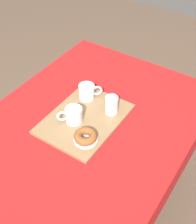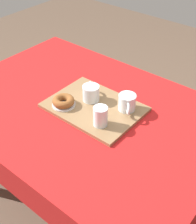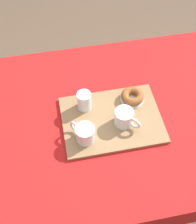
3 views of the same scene
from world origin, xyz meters
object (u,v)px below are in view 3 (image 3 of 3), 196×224
object	(u,v)px
dining_table	(121,125)
tea_mug_right	(85,134)
serving_tray	(112,120)
tea_mug_left	(124,118)
sugar_donut_left	(133,96)
water_glass_near	(84,102)
donut_plate_left	(132,99)

from	to	relation	value
dining_table	tea_mug_right	bearing A→B (deg)	28.32
tea_mug_right	serving_tray	bearing A→B (deg)	-150.03
dining_table	serving_tray	distance (m)	0.11
tea_mug_left	sugar_donut_left	distance (m)	0.14
serving_tray	tea_mug_right	xyz separation A→B (m)	(0.14, 0.08, 0.05)
serving_tray	tea_mug_right	world-z (taller)	tea_mug_right
dining_table	tea_mug_left	size ratio (longest dim) A/B	13.04
tea_mug_right	sugar_donut_left	size ratio (longest dim) A/B	1.02
serving_tray	water_glass_near	bearing A→B (deg)	-38.76
dining_table	tea_mug_left	world-z (taller)	tea_mug_left
serving_tray	donut_plate_left	bearing A→B (deg)	-143.03
donut_plate_left	tea_mug_right	bearing A→B (deg)	33.38
tea_mug_right	sugar_donut_left	bearing A→B (deg)	-146.62
dining_table	water_glass_near	size ratio (longest dim) A/B	14.94
tea_mug_left	dining_table	bearing A→B (deg)	-95.67
sugar_donut_left	dining_table	bearing A→B (deg)	45.11
water_glass_near	sugar_donut_left	size ratio (longest dim) A/B	0.87
water_glass_near	donut_plate_left	size ratio (longest dim) A/B	0.82
dining_table	tea_mug_left	bearing A→B (deg)	84.33
tea_mug_left	water_glass_near	distance (m)	0.20
dining_table	tea_mug_left	xyz separation A→B (m)	(0.01, 0.06, 0.14)
tea_mug_left	water_glass_near	bearing A→B (deg)	-37.22
water_glass_near	sugar_donut_left	world-z (taller)	water_glass_near
water_glass_near	serving_tray	bearing A→B (deg)	141.24
dining_table	serving_tray	world-z (taller)	serving_tray
serving_tray	sugar_donut_left	xyz separation A→B (m)	(-0.12, -0.09, 0.03)
water_glass_near	donut_plate_left	distance (m)	0.24
tea_mug_left	sugar_donut_left	xyz separation A→B (m)	(-0.07, -0.12, -0.01)
sugar_donut_left	serving_tray	bearing A→B (deg)	36.97
tea_mug_left	sugar_donut_left	size ratio (longest dim) A/B	0.99
tea_mug_right	water_glass_near	xyz separation A→B (m)	(-0.03, -0.17, 0.00)
donut_plate_left	sugar_donut_left	world-z (taller)	sugar_donut_left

